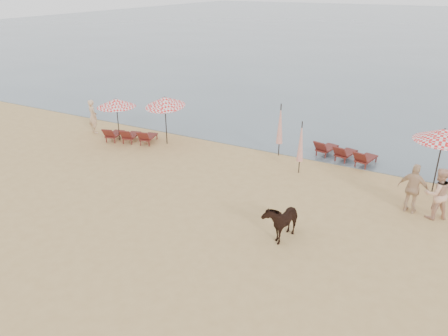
# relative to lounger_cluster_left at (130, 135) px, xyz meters

# --- Properties ---
(ground) EXTENTS (120.00, 120.00, 0.00)m
(ground) POSITION_rel_lounger_cluster_left_xyz_m (7.13, -7.86, -0.38)
(ground) COLOR tan
(ground) RESTS_ON ground
(sea) EXTENTS (160.00, 140.00, 0.06)m
(sea) POSITION_rel_lounger_cluster_left_xyz_m (7.13, 72.14, -0.38)
(sea) COLOR #51606B
(sea) RESTS_ON ground
(lounger_cluster_left) EXTENTS (2.78, 2.06, 0.55)m
(lounger_cluster_left) POSITION_rel_lounger_cluster_left_xyz_m (0.00, 0.00, 0.00)
(lounger_cluster_left) COLOR maroon
(lounger_cluster_left) RESTS_ON ground
(lounger_cluster_right) EXTENTS (2.88, 2.08, 0.57)m
(lounger_cluster_right) POSITION_rel_lounger_cluster_left_xyz_m (10.42, 2.80, 0.02)
(lounger_cluster_right) COLOR maroon
(lounger_cluster_right) RESTS_ON ground
(umbrella_open_left_a) EXTENTS (1.96, 1.96, 2.24)m
(umbrella_open_left_a) POSITION_rel_lounger_cluster_left_xyz_m (-0.73, 0.01, 1.63)
(umbrella_open_left_a) COLOR black
(umbrella_open_left_a) RESTS_ON ground
(umbrella_open_left_b) EXTENTS (2.01, 2.05, 2.57)m
(umbrella_open_left_b) POSITION_rel_lounger_cluster_left_xyz_m (1.80, 0.74, 1.84)
(umbrella_open_left_b) COLOR black
(umbrella_open_left_b) RESTS_ON ground
(umbrella_open_right) EXTENTS (2.18, 2.18, 2.66)m
(umbrella_open_right) POSITION_rel_lounger_cluster_left_xyz_m (14.39, 1.30, 2.01)
(umbrella_open_right) COLOR black
(umbrella_open_right) RESTS_ON ground
(umbrella_closed_left) EXTENTS (0.31, 0.31, 2.56)m
(umbrella_closed_left) POSITION_rel_lounger_cluster_left_xyz_m (7.50, 1.97, 1.20)
(umbrella_closed_left) COLOR black
(umbrella_closed_left) RESTS_ON ground
(umbrella_closed_right) EXTENTS (0.29, 0.29, 2.36)m
(umbrella_closed_right) POSITION_rel_lounger_cluster_left_xyz_m (9.05, 0.47, 1.08)
(umbrella_closed_right) COLOR black
(umbrella_closed_right) RESTS_ON ground
(cow) EXTENTS (0.90, 1.60, 1.28)m
(cow) POSITION_rel_lounger_cluster_left_xyz_m (10.28, -4.72, 0.26)
(cow) COLOR black
(cow) RESTS_ON ground
(beachgoer_left) EXTENTS (0.80, 0.68, 1.87)m
(beachgoer_left) POSITION_rel_lounger_cluster_left_xyz_m (-2.73, 0.25, 0.55)
(beachgoer_left) COLOR tan
(beachgoer_left) RESTS_ON ground
(beachgoer_right_a) EXTENTS (1.17, 1.11, 1.91)m
(beachgoer_right_a) POSITION_rel_lounger_cluster_left_xyz_m (14.58, -0.97, 0.57)
(beachgoer_right_a) COLOR #DDA78A
(beachgoer_right_a) RESTS_ON ground
(beachgoer_right_b) EXTENTS (1.17, 0.65, 1.88)m
(beachgoer_right_b) POSITION_rel_lounger_cluster_left_xyz_m (13.80, -0.92, 0.56)
(beachgoer_right_b) COLOR tan
(beachgoer_right_b) RESTS_ON ground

